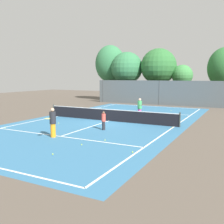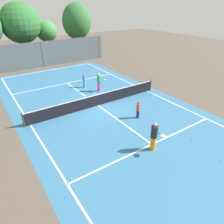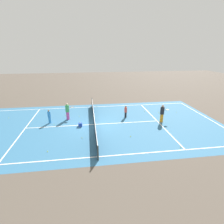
# 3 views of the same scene
# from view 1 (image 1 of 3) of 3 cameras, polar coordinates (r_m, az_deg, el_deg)

# --- Properties ---
(ground_plane) EXTENTS (80.00, 80.00, 0.00)m
(ground_plane) POSITION_cam_1_polar(r_m,az_deg,el_deg) (21.61, -0.69, -1.99)
(ground_plane) COLOR brown
(court_surface) EXTENTS (13.00, 25.00, 0.01)m
(court_surface) POSITION_cam_1_polar(r_m,az_deg,el_deg) (21.61, -0.69, -1.99)
(court_surface) COLOR teal
(court_surface) RESTS_ON ground_plane
(tennis_net) EXTENTS (11.90, 0.10, 1.10)m
(tennis_net) POSITION_cam_1_polar(r_m,az_deg,el_deg) (21.53, -0.70, -0.65)
(tennis_net) COLOR #333833
(tennis_net) RESTS_ON ground_plane
(perimeter_fence) EXTENTS (18.00, 0.12, 3.20)m
(perimeter_fence) POSITION_cam_1_polar(r_m,az_deg,el_deg) (34.35, 10.40, 4.21)
(perimeter_fence) COLOR #515B60
(perimeter_fence) RESTS_ON ground_plane
(tree_0) EXTENTS (5.11, 5.11, 7.70)m
(tree_0) POSITION_cam_1_polar(r_m,az_deg,el_deg) (37.93, 10.28, 9.89)
(tree_0) COLOR brown
(tree_0) RESTS_ON ground_plane
(tree_1) EXTENTS (4.71, 4.71, 7.36)m
(tree_1) POSITION_cam_1_polar(r_m,az_deg,el_deg) (38.95, 3.31, 9.71)
(tree_1) COLOR brown
(tree_1) RESTS_ON ground_plane
(tree_2) EXTENTS (2.89, 2.89, 5.34)m
(tree_2) POSITION_cam_1_polar(r_m,az_deg,el_deg) (37.25, 15.31, 7.81)
(tree_2) COLOR brown
(tree_2) RESTS_ON ground_plane
(tree_4) EXTENTS (4.81, 4.22, 8.59)m
(tree_4) POSITION_cam_1_polar(r_m,az_deg,el_deg) (41.19, -0.41, 10.60)
(tree_4) COLOR brown
(tree_4) RESTS_ON ground_plane
(player_0) EXTENTS (0.75, 0.91, 1.78)m
(player_0) POSITION_cam_1_polar(r_m,az_deg,el_deg) (23.15, 6.15, 0.91)
(player_0) COLOR #D14799
(player_0) RESTS_ON ground_plane
(player_1) EXTENTS (0.28, 0.28, 1.30)m
(player_1) POSITION_cam_1_polar(r_m,az_deg,el_deg) (17.88, -1.87, -1.89)
(player_1) COLOR #232328
(player_1) RESTS_ON ground_plane
(player_2) EXTENTS (0.29, 0.29, 1.37)m
(player_2) POSITION_cam_1_polar(r_m,az_deg,el_deg) (25.01, 6.03, 0.93)
(player_2) COLOR #388CD8
(player_2) RESTS_ON ground_plane
(player_3) EXTENTS (0.47, 0.97, 1.80)m
(player_3) POSITION_cam_1_polar(r_m,az_deg,el_deg) (16.10, -13.00, -2.22)
(player_3) COLOR orange
(player_3) RESTS_ON ground_plane
(ball_crate) EXTENTS (0.38, 0.34, 0.43)m
(ball_crate) POSITION_cam_1_polar(r_m,az_deg,el_deg) (22.85, 0.36, -0.99)
(ball_crate) COLOR blue
(ball_crate) RESTS_ON ground_plane
(tennis_ball_0) EXTENTS (0.07, 0.07, 0.07)m
(tennis_ball_0) POSITION_cam_1_polar(r_m,az_deg,el_deg) (23.90, -5.04, -1.00)
(tennis_ball_0) COLOR #CCE533
(tennis_ball_0) RESTS_ON ground_plane
(tennis_ball_1) EXTENTS (0.07, 0.07, 0.07)m
(tennis_ball_1) POSITION_cam_1_polar(r_m,az_deg,el_deg) (28.87, 12.96, 0.35)
(tennis_ball_1) COLOR #CCE533
(tennis_ball_1) RESTS_ON ground_plane
(tennis_ball_2) EXTENTS (0.07, 0.07, 0.07)m
(tennis_ball_2) POSITION_cam_1_polar(r_m,az_deg,el_deg) (15.00, -1.57, -6.26)
(tennis_ball_2) COLOR #CCE533
(tennis_ball_2) RESTS_ON ground_plane
(tennis_ball_3) EXTENTS (0.07, 0.07, 0.07)m
(tennis_ball_3) POSITION_cam_1_polar(r_m,az_deg,el_deg) (20.09, -22.62, -3.25)
(tennis_ball_3) COLOR #CCE533
(tennis_ball_3) RESTS_ON ground_plane
(tennis_ball_4) EXTENTS (0.07, 0.07, 0.07)m
(tennis_ball_4) POSITION_cam_1_polar(r_m,az_deg,el_deg) (26.82, -5.39, -0.04)
(tennis_ball_4) COLOR #CCE533
(tennis_ball_4) RESTS_ON ground_plane
(tennis_ball_5) EXTENTS (0.07, 0.07, 0.07)m
(tennis_ball_5) POSITION_cam_1_polar(r_m,az_deg,el_deg) (19.13, 13.16, -3.38)
(tennis_ball_5) COLOR #CCE533
(tennis_ball_5) RESTS_ON ground_plane
(tennis_ball_6) EXTENTS (0.07, 0.07, 0.07)m
(tennis_ball_6) POSITION_cam_1_polar(r_m,az_deg,el_deg) (27.02, 6.31, 0.01)
(tennis_ball_6) COLOR #CCE533
(tennis_ball_6) RESTS_ON ground_plane
(tennis_ball_7) EXTENTS (0.07, 0.07, 0.07)m
(tennis_ball_7) POSITION_cam_1_polar(r_m,az_deg,el_deg) (14.12, -6.75, -7.20)
(tennis_ball_7) COLOR #CCE533
(tennis_ball_7) RESTS_ON ground_plane
(tennis_ball_8) EXTENTS (0.07, 0.07, 0.07)m
(tennis_ball_8) POSITION_cam_1_polar(r_m,az_deg,el_deg) (23.24, 9.16, -1.32)
(tennis_ball_8) COLOR #CCE533
(tennis_ball_8) RESTS_ON ground_plane
(tennis_ball_9) EXTENTS (0.07, 0.07, 0.07)m
(tennis_ball_9) POSITION_cam_1_polar(r_m,az_deg,el_deg) (12.69, -13.00, -9.09)
(tennis_ball_9) COLOR #CCE533
(tennis_ball_9) RESTS_ON ground_plane
(tennis_ball_10) EXTENTS (0.07, 0.07, 0.07)m
(tennis_ball_10) POSITION_cam_1_polar(r_m,az_deg,el_deg) (20.84, -11.75, -2.43)
(tennis_ball_10) COLOR #CCE533
(tennis_ball_10) RESTS_ON ground_plane
(tennis_ball_11) EXTENTS (0.07, 0.07, 0.07)m
(tennis_ball_11) POSITION_cam_1_polar(r_m,az_deg,el_deg) (22.01, 6.60, -1.78)
(tennis_ball_11) COLOR #CCE533
(tennis_ball_11) RESTS_ON ground_plane
(tennis_ball_12) EXTENTS (0.07, 0.07, 0.07)m
(tennis_ball_12) POSITION_cam_1_polar(r_m,az_deg,el_deg) (24.88, 4.33, -0.64)
(tennis_ball_12) COLOR #CCE533
(tennis_ball_12) RESTS_ON ground_plane
(tennis_ball_13) EXTENTS (0.07, 0.07, 0.07)m
(tennis_ball_13) POSITION_cam_1_polar(r_m,az_deg,el_deg) (12.73, 4.59, -8.85)
(tennis_ball_13) COLOR #CCE533
(tennis_ball_13) RESTS_ON ground_plane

